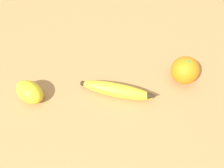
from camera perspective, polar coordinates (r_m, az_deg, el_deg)
name	(u,v)px	position (r m, az deg, el deg)	size (l,w,h in m)	color
ground_plane	(127,61)	(0.66, 3.95, 6.03)	(3.00, 3.00, 0.00)	#A87A47
banana	(118,90)	(0.57, 1.51, -1.65)	(0.20, 0.07, 0.04)	yellow
orange	(185,69)	(0.62, 18.60, 3.76)	(0.07, 0.07, 0.07)	orange
lemon	(30,92)	(0.60, -20.71, -1.92)	(0.09, 0.07, 0.05)	yellow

